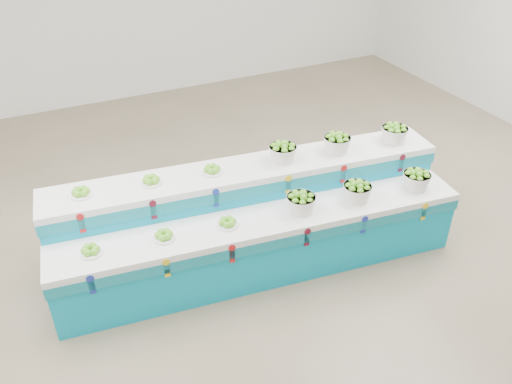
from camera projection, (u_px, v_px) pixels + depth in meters
ground at (273, 251)px, 5.92m from camera, size 10.00×10.00×0.00m
display_stand at (256, 221)px, 5.54m from camera, size 4.33×1.56×1.02m
plate_lower_left at (90, 250)px, 4.74m from camera, size 0.23×0.23×0.09m
plate_lower_mid at (164, 235)px, 4.92m from camera, size 0.23×0.23×0.09m
plate_lower_right at (227, 222)px, 5.09m from camera, size 0.23×0.23×0.09m
basket_lower_left at (301, 202)px, 5.26m from camera, size 0.33×0.33×0.22m
basket_lower_mid at (357, 191)px, 5.44m from camera, size 0.33×0.33×0.22m
basket_lower_right at (416, 179)px, 5.63m from camera, size 0.33×0.33×0.22m
plate_upper_left at (81, 192)px, 4.99m from camera, size 0.23×0.23×0.09m
plate_upper_mid at (151, 180)px, 5.17m from camera, size 0.23×0.23×0.09m
plate_upper_right at (212, 169)px, 5.34m from camera, size 0.23×0.23×0.09m
basket_upper_left at (283, 152)px, 5.51m from camera, size 0.33×0.33×0.22m
basket_upper_mid at (337, 143)px, 5.68m from camera, size 0.33×0.33×0.22m
basket_upper_right at (394, 133)px, 5.88m from camera, size 0.33×0.33×0.22m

